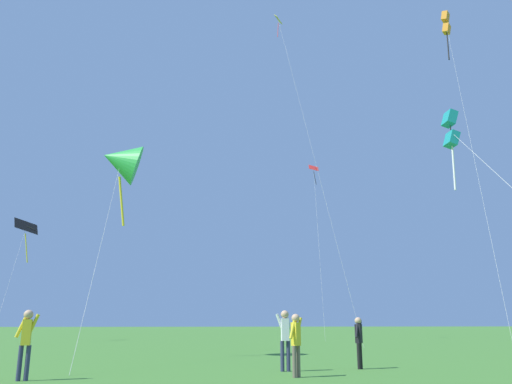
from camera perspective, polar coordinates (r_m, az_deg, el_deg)
kite_yellow_diamond at (r=42.75m, az=3.27°, el=15.33°), size 3.89×7.45×26.06m
kite_red_high at (r=49.88m, az=6.43°, el=1.41°), size 1.57×6.32×16.37m
kite_orange_box at (r=41.75m, az=20.15°, el=16.82°), size 3.80×9.08×23.37m
kite_green_small at (r=23.96m, az=-14.64°, el=3.33°), size 2.11×7.99×9.53m
kite_teal_box at (r=18.15m, az=20.66°, el=6.24°), size 1.60×9.46×8.20m
kite_black_large at (r=47.08m, az=-23.94°, el=-4.15°), size 2.47×10.96×9.94m
person_near_tree at (r=17.63m, az=11.21°, el=-15.40°), size 0.39×0.44×1.60m
person_with_spool at (r=15.04m, az=-23.91°, el=-14.40°), size 0.57×0.24×1.75m
person_in_blue_jacket at (r=14.74m, az=4.40°, el=-15.76°), size 0.47×0.40×1.66m
person_in_red_shirt at (r=16.49m, az=3.21°, el=-15.32°), size 0.58×0.24×1.80m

